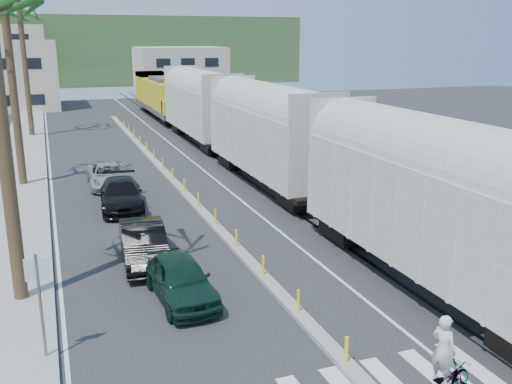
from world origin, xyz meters
TOP-DOWN VIEW (x-y plane):
  - ground at (0.00, 0.00)m, footprint 140.00×140.00m
  - sidewalk at (-8.50, 25.00)m, footprint 3.00×90.00m
  - rails at (5.00, 28.00)m, footprint 1.56×100.00m
  - median at (0.00, 19.96)m, footprint 0.45×60.00m
  - lane_markings at (-2.15, 25.00)m, footprint 9.42×90.00m
  - freight_train at (5.00, 23.07)m, footprint 3.00×60.94m
  - street_sign at (-7.30, 2.00)m, footprint 0.60×0.08m
  - buildings at (-6.41, 71.66)m, footprint 38.00×27.00m
  - hillside at (0.00, 100.00)m, footprint 80.00×20.00m
  - car_lead at (-3.12, 4.36)m, footprint 2.23×4.44m
  - car_second at (-3.70, 7.99)m, footprint 2.20×4.80m
  - car_third at (-3.56, 15.48)m, footprint 2.81×5.30m
  - car_rear at (-3.69, 20.12)m, footprint 2.38×4.84m
  - cyclist at (1.36, -3.11)m, footprint 1.65×2.21m

SIDE VIEW (x-z plane):
  - ground at x=0.00m, z-range 0.00..0.00m
  - lane_markings at x=-2.15m, z-range 0.00..0.01m
  - rails at x=5.00m, z-range 0.00..0.06m
  - sidewalk at x=-8.50m, z-range 0.00..0.15m
  - median at x=0.00m, z-range -0.34..0.51m
  - car_rear at x=-3.69m, z-range 0.00..1.32m
  - cyclist at x=1.36m, z-range -0.42..1.83m
  - car_lead at x=-3.12m, z-range 0.00..1.44m
  - car_third at x=-3.56m, z-range 0.00..1.44m
  - car_second at x=-3.70m, z-range 0.00..1.51m
  - street_sign at x=-7.30m, z-range 0.47..3.47m
  - freight_train at x=5.00m, z-range -0.02..5.83m
  - buildings at x=-6.41m, z-range -0.64..9.36m
  - hillside at x=0.00m, z-range 0.00..12.00m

